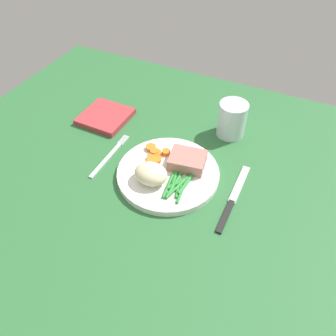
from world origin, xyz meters
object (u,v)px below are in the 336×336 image
at_px(fork, 110,156).
at_px(napkin, 105,117).
at_px(water_glass, 231,122).
at_px(knife, 233,199).
at_px(meat_portion, 187,160).
at_px(dinner_plate, 168,173).

relative_size(fork, napkin, 1.32).
xyz_separation_m(fork, water_glass, (0.24, 0.21, 0.04)).
xyz_separation_m(fork, knife, (0.32, -0.00, -0.00)).
xyz_separation_m(meat_portion, knife, (0.13, -0.04, -0.03)).
xyz_separation_m(dinner_plate, napkin, (-0.25, 0.12, -0.00)).
bearing_deg(water_glass, napkin, -165.12).
bearing_deg(dinner_plate, napkin, 154.13).
bearing_deg(meat_portion, dinner_plate, -130.60).
distance_m(fork, knife, 0.32).
xyz_separation_m(dinner_plate, meat_portion, (0.03, 0.04, 0.02)).
height_order(dinner_plate, napkin, same).
bearing_deg(fork, dinner_plate, -2.14).
bearing_deg(fork, water_glass, 38.52).
xyz_separation_m(fork, napkin, (-0.09, 0.13, 0.01)).
relative_size(meat_portion, napkin, 0.65).
height_order(meat_portion, fork, meat_portion).
bearing_deg(dinner_plate, meat_portion, 49.40).
xyz_separation_m(meat_portion, water_glass, (0.05, 0.17, 0.01)).
distance_m(fork, water_glass, 0.32).
bearing_deg(meat_portion, knife, -17.57).
bearing_deg(knife, meat_portion, 162.71).
bearing_deg(napkin, meat_portion, -16.64).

